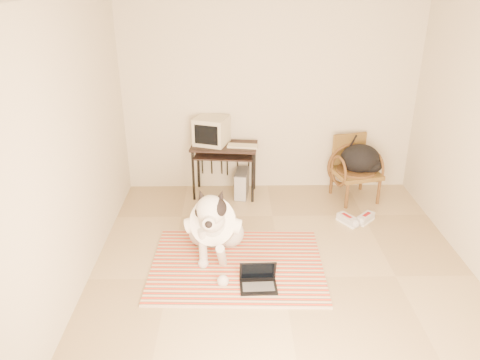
{
  "coord_description": "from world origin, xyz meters",
  "views": [
    {
      "loc": [
        -0.51,
        -3.97,
        2.9
      ],
      "look_at": [
        -0.43,
        0.5,
        0.88
      ],
      "focal_mm": 35.0,
      "sensor_mm": 36.0,
      "label": 1
    }
  ],
  "objects_px": {
    "dog": "(215,225)",
    "laptop": "(258,280)",
    "pc_tower": "(242,184)",
    "crt_monitor": "(211,131)",
    "rattan_chair": "(354,168)",
    "backpack": "(362,160)",
    "computer_desk": "(224,153)"
  },
  "relations": [
    {
      "from": "pc_tower",
      "to": "backpack",
      "type": "height_order",
      "value": "backpack"
    },
    {
      "from": "computer_desk",
      "to": "laptop",
      "type": "bearing_deg",
      "value": -80.43
    },
    {
      "from": "dog",
      "to": "backpack",
      "type": "distance_m",
      "value": 2.38
    },
    {
      "from": "laptop",
      "to": "crt_monitor",
      "type": "distance_m",
      "value": 2.41
    },
    {
      "from": "computer_desk",
      "to": "pc_tower",
      "type": "bearing_deg",
      "value": -9.17
    },
    {
      "from": "dog",
      "to": "pc_tower",
      "type": "height_order",
      "value": "dog"
    },
    {
      "from": "rattan_chair",
      "to": "dog",
      "type": "bearing_deg",
      "value": -142.63
    },
    {
      "from": "dog",
      "to": "laptop",
      "type": "bearing_deg",
      "value": -53.22
    },
    {
      "from": "crt_monitor",
      "to": "rattan_chair",
      "type": "distance_m",
      "value": 2.01
    },
    {
      "from": "laptop",
      "to": "pc_tower",
      "type": "bearing_deg",
      "value": 93.33
    },
    {
      "from": "crt_monitor",
      "to": "pc_tower",
      "type": "bearing_deg",
      "value": -16.15
    },
    {
      "from": "computer_desk",
      "to": "rattan_chair",
      "type": "bearing_deg",
      "value": -3.27
    },
    {
      "from": "computer_desk",
      "to": "backpack",
      "type": "bearing_deg",
      "value": -4.56
    },
    {
      "from": "computer_desk",
      "to": "pc_tower",
      "type": "relative_size",
      "value": 2.24
    },
    {
      "from": "laptop",
      "to": "backpack",
      "type": "height_order",
      "value": "backpack"
    },
    {
      "from": "laptop",
      "to": "rattan_chair",
      "type": "bearing_deg",
      "value": 54.98
    },
    {
      "from": "rattan_chair",
      "to": "backpack",
      "type": "height_order",
      "value": "rattan_chair"
    },
    {
      "from": "laptop",
      "to": "rattan_chair",
      "type": "relative_size",
      "value": 0.43
    },
    {
      "from": "computer_desk",
      "to": "crt_monitor",
      "type": "height_order",
      "value": "crt_monitor"
    },
    {
      "from": "rattan_chair",
      "to": "laptop",
      "type": "bearing_deg",
      "value": -125.02
    },
    {
      "from": "rattan_chair",
      "to": "crt_monitor",
      "type": "bearing_deg",
      "value": 174.68
    },
    {
      "from": "backpack",
      "to": "pc_tower",
      "type": "bearing_deg",
      "value": 176.13
    },
    {
      "from": "dog",
      "to": "computer_desk",
      "type": "relative_size",
      "value": 1.43
    },
    {
      "from": "pc_tower",
      "to": "backpack",
      "type": "xyz_separation_m",
      "value": [
        1.61,
        -0.11,
        0.39
      ]
    },
    {
      "from": "laptop",
      "to": "computer_desk",
      "type": "distance_m",
      "value": 2.22
    },
    {
      "from": "dog",
      "to": "rattan_chair",
      "type": "height_order",
      "value": "dog"
    },
    {
      "from": "pc_tower",
      "to": "backpack",
      "type": "distance_m",
      "value": 1.66
    },
    {
      "from": "computer_desk",
      "to": "pc_tower",
      "type": "height_order",
      "value": "computer_desk"
    },
    {
      "from": "dog",
      "to": "backpack",
      "type": "bearing_deg",
      "value": 35.4
    },
    {
      "from": "computer_desk",
      "to": "backpack",
      "type": "xyz_separation_m",
      "value": [
        1.84,
        -0.15,
        -0.06
      ]
    },
    {
      "from": "dog",
      "to": "laptop",
      "type": "height_order",
      "value": "dog"
    },
    {
      "from": "computer_desk",
      "to": "dog",
      "type": "bearing_deg",
      "value": -93.34
    }
  ]
}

